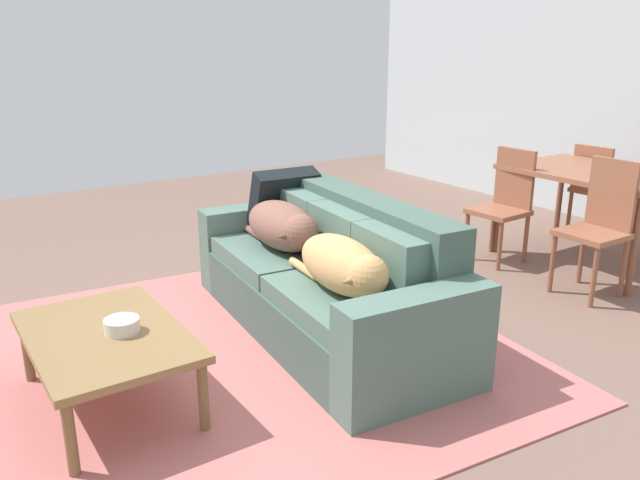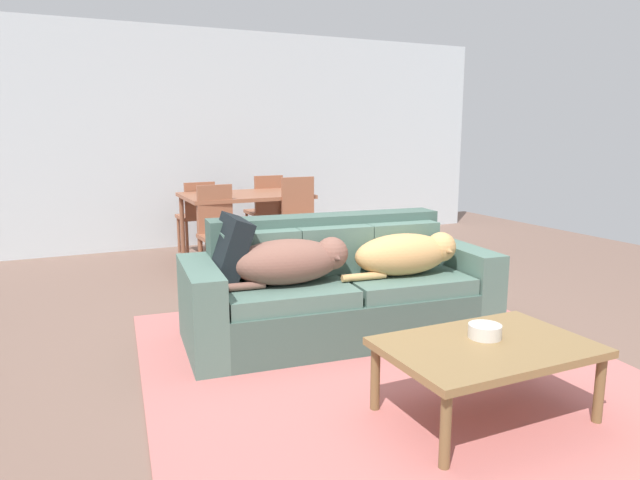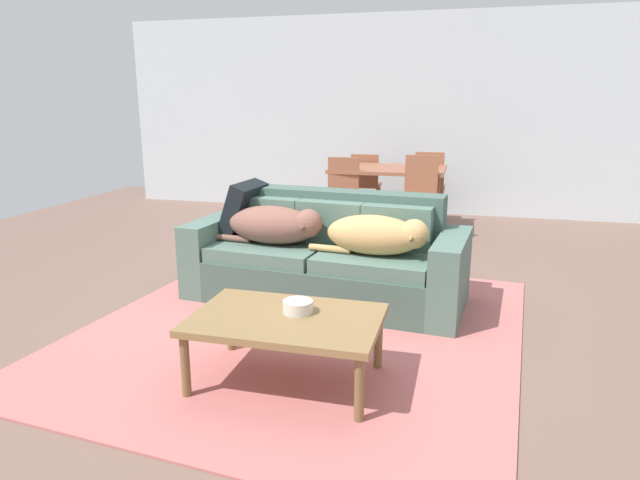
{
  "view_description": "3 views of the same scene",
  "coord_description": "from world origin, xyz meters",
  "px_view_note": "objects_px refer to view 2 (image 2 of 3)",
  "views": [
    {
      "loc": [
        3.03,
        -1.9,
        1.75
      ],
      "look_at": [
        -0.26,
        0.3,
        0.52
      ],
      "focal_mm": 35.66,
      "sensor_mm": 36.0,
      "label": 1
    },
    {
      "loc": [
        -1.82,
        -3.32,
        1.46
      ],
      "look_at": [
        -0.16,
        0.24,
        0.7
      ],
      "focal_mm": 32.19,
      "sensor_mm": 36.0,
      "label": 2
    },
    {
      "loc": [
        1.02,
        -3.93,
        1.57
      ],
      "look_at": [
        -0.05,
        0.08,
        0.51
      ],
      "focal_mm": 31.16,
      "sensor_mm": 36.0,
      "label": 3
    }
  ],
  "objects_px": {
    "couch": "(338,291)",
    "dining_chair_near_right": "(302,220)",
    "throw_pillow_by_left_arm": "(228,251)",
    "bowl_on_coffee_table": "(485,331)",
    "dog_on_left_cushion": "(292,261)",
    "dining_table": "(245,200)",
    "dog_on_right_cushion": "(407,254)",
    "dining_chair_near_left": "(219,228)",
    "coffee_table": "(487,351)",
    "dining_chair_far_right": "(266,208)",
    "dining_chair_far_left": "(198,213)"
  },
  "relations": [
    {
      "from": "couch",
      "to": "dog_on_right_cushion",
      "type": "xyz_separation_m",
      "value": [
        0.44,
        -0.21,
        0.27
      ]
    },
    {
      "from": "dog_on_left_cushion",
      "to": "dog_on_right_cushion",
      "type": "bearing_deg",
      "value": -2.56
    },
    {
      "from": "bowl_on_coffee_table",
      "to": "dog_on_right_cushion",
      "type": "bearing_deg",
      "value": 76.6
    },
    {
      "from": "bowl_on_coffee_table",
      "to": "dining_chair_far_right",
      "type": "relative_size",
      "value": 0.19
    },
    {
      "from": "dog_on_left_cushion",
      "to": "dog_on_right_cushion",
      "type": "relative_size",
      "value": 1.04
    },
    {
      "from": "couch",
      "to": "dining_chair_near_left",
      "type": "height_order",
      "value": "dining_chair_near_left"
    },
    {
      "from": "couch",
      "to": "dining_table",
      "type": "height_order",
      "value": "couch"
    },
    {
      "from": "throw_pillow_by_left_arm",
      "to": "dining_table",
      "type": "bearing_deg",
      "value": 69.63
    },
    {
      "from": "coffee_table",
      "to": "dining_chair_near_left",
      "type": "relative_size",
      "value": 1.13
    },
    {
      "from": "couch",
      "to": "dining_chair_near_right",
      "type": "height_order",
      "value": "dining_chair_near_right"
    },
    {
      "from": "throw_pillow_by_left_arm",
      "to": "coffee_table",
      "type": "distance_m",
      "value": 1.81
    },
    {
      "from": "bowl_on_coffee_table",
      "to": "dining_chair_far_right",
      "type": "xyz_separation_m",
      "value": [
        0.4,
        4.46,
        0.08
      ]
    },
    {
      "from": "dining_chair_far_left",
      "to": "dining_chair_far_right",
      "type": "distance_m",
      "value": 0.84
    },
    {
      "from": "dog_on_left_cushion",
      "to": "couch",
      "type": "bearing_deg",
      "value": 18.33
    },
    {
      "from": "couch",
      "to": "dog_on_left_cushion",
      "type": "height_order",
      "value": "couch"
    },
    {
      "from": "dog_on_left_cushion",
      "to": "dining_chair_far_left",
      "type": "height_order",
      "value": "dining_chair_far_left"
    },
    {
      "from": "throw_pillow_by_left_arm",
      "to": "dining_chair_far_right",
      "type": "distance_m",
      "value": 3.28
    },
    {
      "from": "couch",
      "to": "bowl_on_coffee_table",
      "type": "height_order",
      "value": "couch"
    },
    {
      "from": "dining_chair_near_right",
      "to": "couch",
      "type": "bearing_deg",
      "value": -105.09
    },
    {
      "from": "coffee_table",
      "to": "couch",
      "type": "bearing_deg",
      "value": 95.02
    },
    {
      "from": "dining_chair_far_right",
      "to": "throw_pillow_by_left_arm",
      "type": "bearing_deg",
      "value": 64.61
    },
    {
      "from": "throw_pillow_by_left_arm",
      "to": "couch",
      "type": "bearing_deg",
      "value": -9.36
    },
    {
      "from": "dog_on_left_cushion",
      "to": "coffee_table",
      "type": "relative_size",
      "value": 0.89
    },
    {
      "from": "dog_on_right_cushion",
      "to": "dining_chair_near_left",
      "type": "xyz_separation_m",
      "value": [
        -0.77,
        2.19,
        -0.1
      ]
    },
    {
      "from": "couch",
      "to": "dog_on_right_cushion",
      "type": "bearing_deg",
      "value": -19.7
    },
    {
      "from": "couch",
      "to": "dining_chair_far_right",
      "type": "xyz_separation_m",
      "value": [
        0.58,
        3.12,
        0.19
      ]
    },
    {
      "from": "dining_chair_near_right",
      "to": "dining_chair_far_left",
      "type": "bearing_deg",
      "value": 125.27
    },
    {
      "from": "couch",
      "to": "dining_chair_near_left",
      "type": "bearing_deg",
      "value": 104.79
    },
    {
      "from": "dog_on_right_cushion",
      "to": "dining_chair_near_right",
      "type": "distance_m",
      "value": 2.16
    },
    {
      "from": "couch",
      "to": "dining_chair_near_right",
      "type": "bearing_deg",
      "value": 79.54
    },
    {
      "from": "couch",
      "to": "dog_on_left_cushion",
      "type": "relative_size",
      "value": 2.41
    },
    {
      "from": "dog_on_left_cushion",
      "to": "dining_chair_near_right",
      "type": "height_order",
      "value": "dining_chair_near_right"
    },
    {
      "from": "dog_on_right_cushion",
      "to": "dining_table",
      "type": "xyz_separation_m",
      "value": [
        -0.32,
        2.74,
        0.1
      ]
    },
    {
      "from": "throw_pillow_by_left_arm",
      "to": "dining_table",
      "type": "height_order",
      "value": "throw_pillow_by_left_arm"
    },
    {
      "from": "couch",
      "to": "coffee_table",
      "type": "height_order",
      "value": "couch"
    },
    {
      "from": "dining_table",
      "to": "dining_chair_far_right",
      "type": "bearing_deg",
      "value": 52.59
    },
    {
      "from": "dining_chair_far_left",
      "to": "coffee_table",
      "type": "bearing_deg",
      "value": 90.58
    },
    {
      "from": "coffee_table",
      "to": "dining_chair_near_right",
      "type": "bearing_deg",
      "value": 82.7
    },
    {
      "from": "dog_on_left_cushion",
      "to": "dining_chair_near_left",
      "type": "xyz_separation_m",
      "value": [
        0.07,
        2.07,
        -0.1
      ]
    },
    {
      "from": "coffee_table",
      "to": "dining_chair_near_right",
      "type": "distance_m",
      "value": 3.4
    },
    {
      "from": "dining_table",
      "to": "dining_chair_far_left",
      "type": "bearing_deg",
      "value": 122.36
    },
    {
      "from": "throw_pillow_by_left_arm",
      "to": "bowl_on_coffee_table",
      "type": "relative_size",
      "value": 2.76
    },
    {
      "from": "bowl_on_coffee_table",
      "to": "dining_chair_near_left",
      "type": "xyz_separation_m",
      "value": [
        -0.5,
        3.33,
        0.07
      ]
    },
    {
      "from": "throw_pillow_by_left_arm",
      "to": "dining_table",
      "type": "xyz_separation_m",
      "value": [
        0.89,
        2.4,
        0.04
      ]
    },
    {
      "from": "dog_on_left_cushion",
      "to": "dog_on_right_cushion",
      "type": "distance_m",
      "value": 0.84
    },
    {
      "from": "dining_chair_near_left",
      "to": "dining_table",
      "type": "bearing_deg",
      "value": 46.96
    },
    {
      "from": "dog_on_right_cushion",
      "to": "dining_chair_far_right",
      "type": "bearing_deg",
      "value": 93.13
    },
    {
      "from": "coffee_table",
      "to": "bowl_on_coffee_table",
      "type": "height_order",
      "value": "bowl_on_coffee_table"
    },
    {
      "from": "dog_on_right_cushion",
      "to": "dining_chair_far_left",
      "type": "height_order",
      "value": "dining_chair_far_left"
    },
    {
      "from": "throw_pillow_by_left_arm",
      "to": "dining_table",
      "type": "distance_m",
      "value": 2.56
    }
  ]
}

